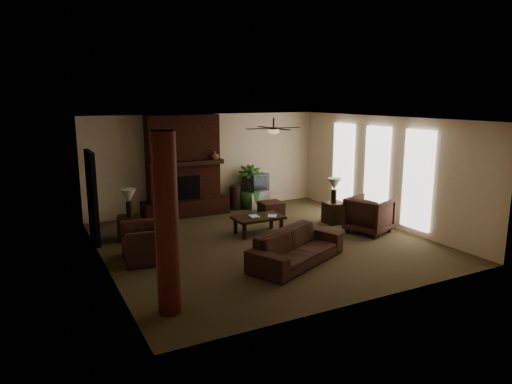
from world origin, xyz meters
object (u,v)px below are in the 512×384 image
floor_plant (249,196)px  side_table_left (129,228)px  lamp_left (129,198)px  lamp_right (334,186)px  armchair_left (148,236)px  armchair_right (370,213)px  side_table_right (334,213)px  sofa (297,242)px  log_column (167,225)px  ottoman (271,209)px  coffee_table (258,219)px  floor_vase (236,195)px  tv_stand (255,199)px

floor_plant → side_table_left: size_ratio=2.33×
lamp_left → lamp_right: (5.07, -1.01, 0.00)m
armchair_left → armchair_right: bearing=89.5°
armchair_left → side_table_right: (5.06, 0.49, -0.21)m
floor_plant → side_table_left: floor_plant is taller
sofa → side_table_left: 4.10m
floor_plant → lamp_right: lamp_right is taller
log_column → ottoman: size_ratio=4.67×
log_column → ottoman: (4.25, 4.39, -1.20)m
coffee_table → side_table_left: (-2.90, 0.99, -0.10)m
log_column → side_table_left: 4.20m
log_column → armchair_right: (5.60, 1.89, -0.91)m
side_table_right → armchair_right: bearing=-78.0°
sofa → lamp_right: (2.46, 2.08, 0.56)m
log_column → armchair_right: 5.98m
log_column → side_table_right: bearing=29.0°
floor_vase → side_table_left: (-3.45, -1.51, -0.16)m
ottoman → lamp_left: bearing=-174.5°
side_table_right → lamp_right: (-0.03, 0.01, 0.73)m
side_table_right → lamp_left: bearing=168.7°
ottoman → tv_stand: tv_stand is taller
coffee_table → side_table_left: 3.06m
lamp_right → coffee_table: bearing=178.5°
armchair_left → side_table_right: size_ratio=2.04×
armchair_left → coffee_table: bearing=107.2°
floor_plant → lamp_left: size_ratio=1.97×
armchair_right → coffee_table: size_ratio=0.81×
armchair_left → floor_vase: 4.56m
floor_vase → side_table_left: 3.76m
coffee_table → ottoman: size_ratio=2.00×
lamp_right → side_table_right: bearing=-18.5°
floor_plant → side_table_right: floor_plant is taller
armchair_left → lamp_right: size_ratio=1.72×
coffee_table → ottoman: (1.10, 1.33, -0.17)m
coffee_table → armchair_right: bearing=-25.3°
armchair_right → floor_vase: 4.13m
armchair_left → floor_plant: (3.81, 3.00, -0.13)m
tv_stand → side_table_right: side_table_right is taller
armchair_left → lamp_left: bearing=-172.6°
floor_vase → log_column: bearing=-123.6°
ottoman → tv_stand: size_ratio=0.71×
coffee_table → lamp_right: 2.29m
side_table_right → armchair_left: bearing=-174.5°
armchair_left → side_table_right: armchair_left is taller
tv_stand → side_table_left: 4.36m
tv_stand → lamp_right: 2.85m
sofa → side_table_right: sofa is taller
lamp_left → coffee_table: bearing=-18.3°
side_table_left → lamp_left: 0.73m
log_column → side_table_left: size_ratio=5.09×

